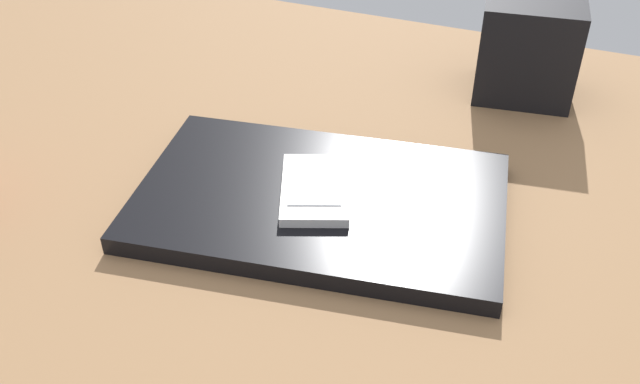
{
  "coord_description": "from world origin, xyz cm",
  "views": [
    {
      "loc": [
        28.79,
        -56.12,
        45.99
      ],
      "look_at": [
        9.22,
        -5.57,
        5.0
      ],
      "focal_mm": 40.35,
      "sensor_mm": 36.0,
      "label": 1
    }
  ],
  "objects": [
    {
      "name": "desk_surface",
      "position": [
        0.0,
        0.0,
        1.5
      ],
      "size": [
        120.0,
        80.0,
        3.0
      ],
      "primitive_type": "cube",
      "color": "olive",
      "rests_on": "ground"
    },
    {
      "name": "laptop_closed",
      "position": [
        9.22,
        -5.57,
        3.91
      ],
      "size": [
        37.3,
        26.11,
        1.83
      ],
      "primitive_type": "cube",
      "rotation": [
        0.0,
        0.0,
        0.14
      ],
      "color": "black",
      "rests_on": "desk_surface"
    },
    {
      "name": "desk_organizer",
      "position": [
        23.67,
        24.38,
        8.9
      ],
      "size": [
        12.22,
        10.73,
        11.81
      ],
      "primitive_type": "cube",
      "rotation": [
        0.0,
        0.0,
        0.13
      ],
      "color": "black",
      "rests_on": "desk_surface"
    },
    {
      "name": "cell_phone_on_laptop",
      "position": [
        8.75,
        -5.68,
        5.34
      ],
      "size": [
        9.52,
        11.88,
        1.09
      ],
      "color": "silver",
      "rests_on": "laptop_closed"
    }
  ]
}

